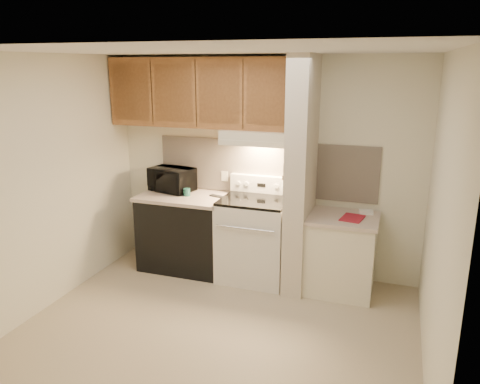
% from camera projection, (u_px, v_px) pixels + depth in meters
% --- Properties ---
extents(floor, '(3.60, 3.60, 0.00)m').
position_uv_depth(floor, '(218.00, 328.00, 4.38)').
color(floor, '#BBA98C').
rests_on(floor, ground).
extents(ceiling, '(3.60, 3.60, 0.00)m').
position_uv_depth(ceiling, '(214.00, 50.00, 3.72)').
color(ceiling, white).
rests_on(ceiling, wall_back).
extents(wall_back, '(3.60, 2.50, 0.02)m').
position_uv_depth(wall_back, '(264.00, 166.00, 5.42)').
color(wall_back, '#ECE7CB').
rests_on(wall_back, floor).
extents(wall_left, '(0.02, 3.00, 2.50)m').
position_uv_depth(wall_left, '(47.00, 184.00, 4.62)').
color(wall_left, '#ECE7CB').
rests_on(wall_left, floor).
extents(wall_right, '(0.02, 3.00, 2.50)m').
position_uv_depth(wall_right, '(440.00, 223.00, 3.49)').
color(wall_right, '#ECE7CB').
rests_on(wall_right, floor).
extents(backsplash, '(2.60, 0.02, 0.63)m').
position_uv_depth(backsplash, '(264.00, 168.00, 5.41)').
color(backsplash, beige).
rests_on(backsplash, wall_back).
extents(range_body, '(0.76, 0.65, 0.92)m').
position_uv_depth(range_body, '(255.00, 240.00, 5.32)').
color(range_body, silver).
rests_on(range_body, floor).
extents(oven_window, '(0.50, 0.01, 0.30)m').
position_uv_depth(oven_window, '(246.00, 247.00, 5.02)').
color(oven_window, black).
rests_on(oven_window, range_body).
extents(oven_handle, '(0.65, 0.02, 0.02)m').
position_uv_depth(oven_handle, '(245.00, 229.00, 4.92)').
color(oven_handle, silver).
rests_on(oven_handle, range_body).
extents(cooktop, '(0.74, 0.64, 0.03)m').
position_uv_depth(cooktop, '(255.00, 200.00, 5.19)').
color(cooktop, black).
rests_on(cooktop, range_body).
extents(range_backguard, '(0.76, 0.08, 0.20)m').
position_uv_depth(range_backguard, '(262.00, 184.00, 5.42)').
color(range_backguard, silver).
rests_on(range_backguard, range_body).
extents(range_display, '(0.10, 0.01, 0.04)m').
position_uv_depth(range_display, '(261.00, 185.00, 5.38)').
color(range_display, black).
rests_on(range_display, range_backguard).
extents(range_knob_left_outer, '(0.05, 0.02, 0.05)m').
position_uv_depth(range_knob_left_outer, '(238.00, 183.00, 5.47)').
color(range_knob_left_outer, silver).
rests_on(range_knob_left_outer, range_backguard).
extents(range_knob_left_inner, '(0.05, 0.02, 0.05)m').
position_uv_depth(range_knob_left_inner, '(246.00, 184.00, 5.44)').
color(range_knob_left_inner, silver).
rests_on(range_knob_left_inner, range_backguard).
extents(range_knob_right_inner, '(0.05, 0.02, 0.05)m').
position_uv_depth(range_knob_right_inner, '(276.00, 186.00, 5.32)').
color(range_knob_right_inner, silver).
rests_on(range_knob_right_inner, range_backguard).
extents(range_knob_right_outer, '(0.05, 0.02, 0.05)m').
position_uv_depth(range_knob_right_outer, '(285.00, 187.00, 5.29)').
color(range_knob_right_outer, silver).
rests_on(range_knob_right_outer, range_backguard).
extents(dishwasher_front, '(1.00, 0.63, 0.87)m').
position_uv_depth(dishwasher_front, '(185.00, 233.00, 5.61)').
color(dishwasher_front, black).
rests_on(dishwasher_front, floor).
extents(left_countertop, '(1.04, 0.67, 0.04)m').
position_uv_depth(left_countertop, '(184.00, 197.00, 5.49)').
color(left_countertop, beige).
rests_on(left_countertop, dishwasher_front).
extents(spoon_rest, '(0.20, 0.11, 0.01)m').
position_uv_depth(spoon_rest, '(217.00, 196.00, 5.42)').
color(spoon_rest, black).
rests_on(spoon_rest, left_countertop).
extents(teal_jar, '(0.09, 0.09, 0.09)m').
position_uv_depth(teal_jar, '(187.00, 192.00, 5.44)').
color(teal_jar, '#215E53').
rests_on(teal_jar, left_countertop).
extents(outlet, '(0.08, 0.01, 0.12)m').
position_uv_depth(outlet, '(225.00, 176.00, 5.59)').
color(outlet, beige).
rests_on(outlet, backsplash).
extents(microwave, '(0.57, 0.45, 0.28)m').
position_uv_depth(microwave, '(172.00, 179.00, 5.64)').
color(microwave, black).
rests_on(microwave, left_countertop).
extents(partition_pillar, '(0.22, 0.70, 2.50)m').
position_uv_depth(partition_pillar, '(301.00, 176.00, 4.94)').
color(partition_pillar, beige).
rests_on(partition_pillar, floor).
extents(pillar_trim, '(0.01, 0.70, 0.04)m').
position_uv_depth(pillar_trim, '(291.00, 171.00, 4.97)').
color(pillar_trim, '#986133').
rests_on(pillar_trim, partition_pillar).
extents(knife_strip, '(0.02, 0.42, 0.04)m').
position_uv_depth(knife_strip, '(289.00, 170.00, 4.92)').
color(knife_strip, black).
rests_on(knife_strip, partition_pillar).
extents(knife_blade_a, '(0.01, 0.03, 0.16)m').
position_uv_depth(knife_blade_a, '(284.00, 183.00, 4.79)').
color(knife_blade_a, silver).
rests_on(knife_blade_a, knife_strip).
extents(knife_handle_a, '(0.02, 0.02, 0.10)m').
position_uv_depth(knife_handle_a, '(284.00, 168.00, 4.76)').
color(knife_handle_a, black).
rests_on(knife_handle_a, knife_strip).
extents(knife_blade_b, '(0.01, 0.04, 0.18)m').
position_uv_depth(knife_blade_b, '(286.00, 182.00, 4.87)').
color(knife_blade_b, silver).
rests_on(knife_blade_b, knife_strip).
extents(knife_handle_b, '(0.02, 0.02, 0.10)m').
position_uv_depth(knife_handle_b, '(286.00, 167.00, 4.83)').
color(knife_handle_b, black).
rests_on(knife_handle_b, knife_strip).
extents(knife_blade_c, '(0.01, 0.04, 0.20)m').
position_uv_depth(knife_blade_c, '(287.00, 181.00, 4.94)').
color(knife_blade_c, silver).
rests_on(knife_blade_c, knife_strip).
extents(knife_handle_c, '(0.02, 0.02, 0.10)m').
position_uv_depth(knife_handle_c, '(288.00, 165.00, 4.91)').
color(knife_handle_c, black).
rests_on(knife_handle_c, knife_strip).
extents(knife_blade_d, '(0.01, 0.04, 0.16)m').
position_uv_depth(knife_blade_d, '(289.00, 177.00, 5.02)').
color(knife_blade_d, silver).
rests_on(knife_blade_d, knife_strip).
extents(knife_handle_d, '(0.02, 0.02, 0.10)m').
position_uv_depth(knife_handle_d, '(289.00, 164.00, 4.97)').
color(knife_handle_d, black).
rests_on(knife_handle_d, knife_strip).
extents(knife_blade_e, '(0.01, 0.04, 0.18)m').
position_uv_depth(knife_blade_e, '(291.00, 176.00, 5.11)').
color(knife_blade_e, silver).
rests_on(knife_blade_e, knife_strip).
extents(knife_handle_e, '(0.02, 0.02, 0.10)m').
position_uv_depth(knife_handle_e, '(292.00, 162.00, 5.06)').
color(knife_handle_e, black).
rests_on(knife_handle_e, knife_strip).
extents(oven_mitt, '(0.03, 0.11, 0.26)m').
position_uv_depth(oven_mitt, '(292.00, 178.00, 5.16)').
color(oven_mitt, gray).
rests_on(oven_mitt, partition_pillar).
extents(right_cab_base, '(0.70, 0.60, 0.81)m').
position_uv_depth(right_cab_base, '(341.00, 256.00, 5.02)').
color(right_cab_base, beige).
rests_on(right_cab_base, floor).
extents(right_countertop, '(0.74, 0.64, 0.04)m').
position_uv_depth(right_countertop, '(343.00, 218.00, 4.91)').
color(right_countertop, beige).
rests_on(right_countertop, right_cab_base).
extents(red_folder, '(0.26, 0.32, 0.01)m').
position_uv_depth(red_folder, '(352.00, 218.00, 4.84)').
color(red_folder, maroon).
rests_on(red_folder, right_countertop).
extents(white_box, '(0.16, 0.12, 0.04)m').
position_uv_depth(white_box, '(366.00, 212.00, 4.99)').
color(white_box, white).
rests_on(white_box, right_countertop).
extents(range_hood, '(0.78, 0.44, 0.15)m').
position_uv_depth(range_hood, '(259.00, 137.00, 5.12)').
color(range_hood, beige).
rests_on(range_hood, upper_cabinets).
extents(hood_lip, '(0.78, 0.04, 0.06)m').
position_uv_depth(hood_lip, '(253.00, 144.00, 4.94)').
color(hood_lip, beige).
rests_on(hood_lip, range_hood).
extents(upper_cabinets, '(2.18, 0.33, 0.77)m').
position_uv_depth(upper_cabinets, '(202.00, 93.00, 5.26)').
color(upper_cabinets, '#986133').
rests_on(upper_cabinets, wall_back).
extents(cab_door_a, '(0.46, 0.01, 0.63)m').
position_uv_depth(cab_door_a, '(131.00, 92.00, 5.37)').
color(cab_door_a, '#986133').
rests_on(cab_door_a, upper_cabinets).
extents(cab_gap_a, '(0.01, 0.01, 0.73)m').
position_uv_depth(cab_gap_a, '(152.00, 92.00, 5.28)').
color(cab_gap_a, black).
rests_on(cab_gap_a, upper_cabinets).
extents(cab_door_b, '(0.46, 0.01, 0.63)m').
position_uv_depth(cab_door_b, '(174.00, 93.00, 5.20)').
color(cab_door_b, '#986133').
rests_on(cab_door_b, upper_cabinets).
extents(cab_gap_b, '(0.01, 0.01, 0.73)m').
position_uv_depth(cab_gap_b, '(196.00, 93.00, 5.11)').
color(cab_gap_b, black).
rests_on(cab_gap_b, upper_cabinets).
extents(cab_door_c, '(0.46, 0.01, 0.63)m').
position_uv_depth(cab_door_c, '(219.00, 94.00, 5.03)').
color(cab_door_c, '#986133').
rests_on(cab_door_c, upper_cabinets).
extents(cab_gap_c, '(0.01, 0.01, 0.73)m').
position_uv_depth(cab_gap_c, '(243.00, 94.00, 4.94)').
color(cab_gap_c, black).
rests_on(cab_gap_c, upper_cabinets).
extents(cab_door_d, '(0.46, 0.01, 0.63)m').
position_uv_depth(cab_door_d, '(268.00, 95.00, 4.86)').
color(cab_door_d, '#986133').
rests_on(cab_door_d, upper_cabinets).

